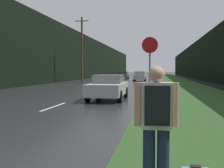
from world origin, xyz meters
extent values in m
cube|color=#2D5123|center=(6.77, 40.00, 0.01)|extent=(6.00, 240.00, 0.02)
cube|color=silver|center=(0.00, 12.26, 0.00)|extent=(0.12, 3.00, 0.01)
cube|color=silver|center=(0.00, 19.26, 0.00)|extent=(0.12, 3.00, 0.01)
cube|color=silver|center=(0.00, 26.26, 0.00)|extent=(0.12, 3.00, 0.01)
cube|color=black|center=(-9.77, 50.00, 4.13)|extent=(2.00, 140.00, 8.27)
cube|color=black|center=(12.77, 50.00, 3.60)|extent=(2.00, 140.00, 7.20)
cylinder|color=#4C3823|center=(-5.30, 36.33, 4.32)|extent=(0.24, 0.24, 8.63)
cube|color=#4C3823|center=(-5.30, 36.33, 8.13)|extent=(1.80, 0.10, 0.10)
cylinder|color=slate|center=(4.29, 12.11, 1.18)|extent=(0.07, 0.07, 2.36)
cylinder|color=#B71414|center=(4.29, 12.11, 2.70)|extent=(0.67, 0.02, 0.67)
cylinder|color=#1E2847|center=(4.51, 4.01, 0.43)|extent=(0.17, 0.17, 0.86)
cylinder|color=#1E2847|center=(4.70, 4.02, 0.43)|extent=(0.17, 0.17, 0.86)
cube|color=white|center=(4.61, 4.02, 1.17)|extent=(0.40, 0.24, 0.62)
sphere|color=tan|center=(4.61, 4.02, 1.59)|extent=(0.21, 0.21, 0.21)
cylinder|color=tan|center=(4.36, 4.01, 1.19)|extent=(0.10, 0.10, 0.59)
cylinder|color=tan|center=(4.85, 4.03, 1.19)|extent=(0.10, 0.10, 0.59)
cube|color=black|center=(4.62, 3.82, 1.20)|extent=(0.32, 0.19, 0.50)
cube|color=black|center=(5.14, 4.09, 0.34)|extent=(0.13, 0.11, 0.04)
cube|color=#BCBCBC|center=(1.89, 15.64, 0.61)|extent=(1.77, 4.30, 0.64)
cube|color=slate|center=(1.89, 15.85, 1.16)|extent=(1.51, 1.94, 0.46)
cylinder|color=black|center=(2.73, 14.30, 0.32)|extent=(0.20, 0.63, 0.63)
cylinder|color=black|center=(1.04, 14.30, 0.32)|extent=(0.20, 0.63, 0.63)
cylinder|color=black|center=(2.73, 16.97, 0.32)|extent=(0.20, 0.63, 0.63)
cylinder|color=black|center=(1.04, 16.97, 0.32)|extent=(0.20, 0.63, 0.63)
cube|color=#BCBCBC|center=(1.89, 43.56, 0.62)|extent=(1.71, 4.78, 0.68)
cube|color=slate|center=(1.89, 43.80, 1.22)|extent=(1.45, 2.15, 0.52)
cylinder|color=black|center=(2.70, 42.08, 0.31)|extent=(0.20, 0.62, 0.62)
cylinder|color=black|center=(1.08, 42.08, 0.31)|extent=(0.20, 0.62, 0.62)
cylinder|color=black|center=(2.70, 45.04, 0.31)|extent=(0.20, 0.62, 0.62)
cylinder|color=black|center=(1.08, 45.04, 0.31)|extent=(0.20, 0.62, 0.62)
cube|color=#4C514C|center=(-1.89, 52.81, 0.63)|extent=(1.94, 4.23, 0.70)
cube|color=#2D302D|center=(-1.89, 52.59, 1.20)|extent=(1.65, 1.90, 0.44)
cylinder|color=black|center=(-2.81, 54.12, 0.31)|extent=(0.20, 0.63, 0.63)
cylinder|color=black|center=(-0.97, 54.12, 0.31)|extent=(0.20, 0.63, 0.63)
cylinder|color=black|center=(-2.81, 51.49, 0.31)|extent=(0.20, 0.63, 0.63)
cylinder|color=black|center=(-0.97, 51.49, 0.31)|extent=(0.20, 0.63, 0.63)
camera|label=1|loc=(4.62, 0.24, 1.64)|focal=45.00mm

